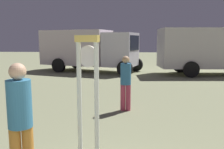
{
  "coord_description": "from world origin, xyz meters",
  "views": [
    {
      "loc": [
        0.28,
        -1.32,
        2.06
      ],
      "look_at": [
        -0.13,
        4.66,
        1.2
      ],
      "focal_mm": 38.36,
      "sensor_mm": 36.0,
      "label": 1
    }
  ],
  "objects_px": {
    "standing_clock": "(88,94)",
    "person_distant": "(126,80)",
    "box_truck_near": "(216,49)",
    "box_truck_far": "(88,48)",
    "person_near_clock": "(20,118)"
  },
  "relations": [
    {
      "from": "box_truck_far",
      "to": "box_truck_near",
      "type": "bearing_deg",
      "value": -7.33
    },
    {
      "from": "standing_clock",
      "to": "person_distant",
      "type": "height_order",
      "value": "standing_clock"
    },
    {
      "from": "person_near_clock",
      "to": "person_distant",
      "type": "height_order",
      "value": "person_near_clock"
    },
    {
      "from": "person_near_clock",
      "to": "box_truck_far",
      "type": "relative_size",
      "value": 0.25
    },
    {
      "from": "person_distant",
      "to": "box_truck_far",
      "type": "bearing_deg",
      "value": 106.37
    },
    {
      "from": "person_distant",
      "to": "box_truck_far",
      "type": "xyz_separation_m",
      "value": [
        -2.59,
        8.83,
        0.62
      ]
    },
    {
      "from": "standing_clock",
      "to": "person_distant",
      "type": "relative_size",
      "value": 1.32
    },
    {
      "from": "box_truck_far",
      "to": "person_distant",
      "type": "bearing_deg",
      "value": -73.63
    },
    {
      "from": "standing_clock",
      "to": "box_truck_far",
      "type": "distance_m",
      "value": 12.4
    },
    {
      "from": "person_distant",
      "to": "box_truck_near",
      "type": "relative_size",
      "value": 0.22
    },
    {
      "from": "person_distant",
      "to": "box_truck_near",
      "type": "distance_m",
      "value": 9.46
    },
    {
      "from": "box_truck_far",
      "to": "standing_clock",
      "type": "bearing_deg",
      "value": -80.42
    },
    {
      "from": "standing_clock",
      "to": "person_near_clock",
      "type": "height_order",
      "value": "standing_clock"
    },
    {
      "from": "standing_clock",
      "to": "box_truck_far",
      "type": "xyz_separation_m",
      "value": [
        -2.06,
        12.22,
        0.26
      ]
    },
    {
      "from": "person_near_clock",
      "to": "box_truck_near",
      "type": "bearing_deg",
      "value": 59.83
    }
  ]
}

